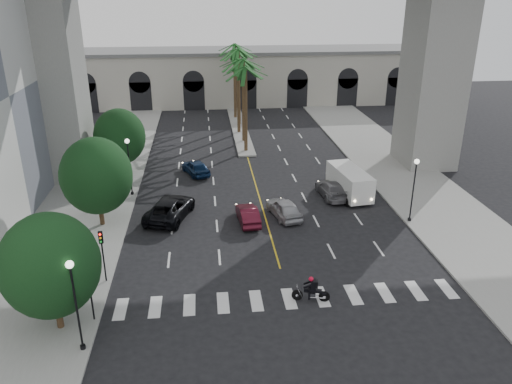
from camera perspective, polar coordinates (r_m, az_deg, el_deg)
The scene contains 28 objects.
ground at distance 32.19m, azimuth 3.34°, elevation -10.57°, with size 140.00×140.00×0.00m, color black.
sidewalk_left at distance 46.27m, azimuth -18.49°, elevation -0.99°, with size 8.00×100.00×0.15m, color gray.
sidewalk_right at distance 49.24m, azimuth 17.92°, elevation 0.49°, with size 8.00×100.00×0.15m, color gray.
median at distance 67.10m, azimuth -1.91°, elevation 7.27°, with size 2.00×24.00×0.20m, color gray.
pier_building at distance 82.84m, azimuth -2.87°, elevation 13.08°, with size 71.00×10.50×8.50m.
palm_a at distance 55.48m, azimuth -1.23°, elevation 13.61°, with size 3.20×3.20×10.30m.
palm_b at distance 59.39m, azimuth -1.48°, elevation 14.45°, with size 3.20×3.20×10.60m.
palm_c at distance 63.39m, azimuth -2.06°, elevation 14.52°, with size 3.20×3.20×10.10m.
palm_d at distance 67.28m, azimuth -2.02°, elevation 15.60°, with size 3.20×3.20×10.90m.
palm_e at distance 71.28m, azimuth -2.48°, elevation 15.59°, with size 3.20×3.20×10.40m.
palm_f at distance 75.23m, azimuth -2.45°, elevation 16.15°, with size 3.20×3.20×10.70m.
street_tree_near at distance 28.41m, azimuth -22.47°, elevation -7.76°, with size 5.20×5.20×6.89m.
street_tree_mid at distance 39.83m, azimuth -17.77°, elevation 1.77°, with size 5.44×5.44×7.21m.
street_tree_far at distance 51.17m, azimuth -15.31°, elevation 6.13°, with size 5.04×5.04×6.68m.
lamp_post_left_near at distance 26.74m, azimuth -19.98°, elevation -11.36°, with size 0.40×0.40×5.35m.
lamp_post_left_far at distance 45.44m, azimuth -14.30°, elevation 3.33°, with size 0.40×0.40×5.35m.
lamp_post_right at distance 40.77m, azimuth 17.59°, elevation 0.77°, with size 0.40×0.40×5.35m.
traffic_signal_near at distance 29.13m, azimuth -18.53°, elevation -9.84°, with size 0.25×0.18×3.65m.
traffic_signal_far at distance 32.53m, azimuth -17.18°, elevation -6.13°, with size 0.25×0.18×3.65m.
motorcycle_rider at distance 30.49m, azimuth 6.43°, elevation -11.07°, with size 2.27×0.71×1.65m.
car_a at distance 40.86m, azimuth 3.23°, elevation -1.85°, with size 1.81×4.51×1.54m, color #9E9FA3.
car_b at distance 39.85m, azimuth -0.94°, elevation -2.59°, with size 1.46×4.18×1.38m, color #4A0E1C.
car_c at distance 41.19m, azimuth -9.80°, elevation -1.84°, with size 2.80×6.07×1.69m, color black.
car_d at distance 45.28m, azimuth 8.65°, elevation 0.33°, with size 2.02×4.97×1.44m, color slate.
car_e at distance 50.57m, azimuth -6.90°, elevation 2.82°, with size 1.75×4.34×1.48m, color #10264B.
cargo_van at distance 45.38m, azimuth 10.66°, elevation 1.17°, with size 3.01×6.14×2.51m.
pedestrian_a at distance 37.24m, azimuth -20.56°, elevation -5.44°, with size 0.63×0.41×1.73m, color black.
pedestrian_b at distance 36.33m, azimuth -19.11°, elevation -5.88°, with size 0.88×0.68×1.81m, color black.
Camera 1 is at (-4.72, -26.65, 17.42)m, focal length 35.00 mm.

